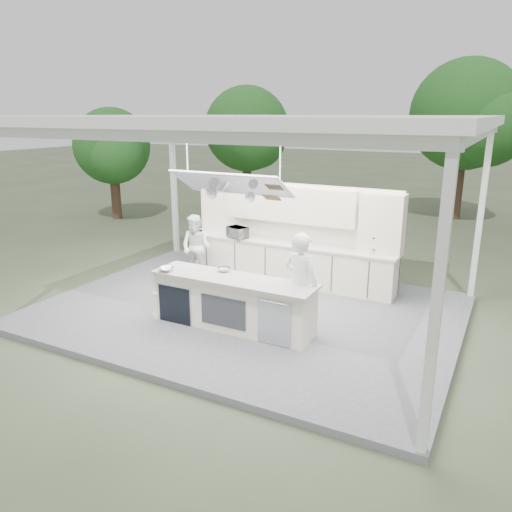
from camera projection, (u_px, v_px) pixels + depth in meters
The scene contains 12 objects.
ground at pixel (248, 314), 10.07m from camera, with size 90.00×90.00×0.00m, color #4D5A3E.
stage_deck at pixel (248, 311), 10.05m from camera, with size 8.00×6.00×0.12m, color slate.
tent at pixel (246, 124), 9.03m from camera, with size 8.20×6.20×3.86m.
demo_island at pixel (232, 302), 9.05m from camera, with size 3.10×0.79×0.95m.
back_counter at pixel (287, 262), 11.52m from camera, with size 5.08×0.72×0.95m.
back_wall_unit at pixel (310, 220), 11.23m from camera, with size 5.05×0.48×2.25m.
tree_cluster at pixel (376, 131), 17.54m from camera, with size 19.55×9.40×5.85m.
head_chef at pixel (301, 285), 8.61m from camera, with size 0.68×0.45×1.86m, color white.
sous_chef at pixel (196, 247), 11.66m from camera, with size 0.74×0.58×1.53m, color white.
toaster_oven at pixel (237, 232), 11.72m from camera, with size 0.48×0.32×0.27m, color #B7B9BF.
bowl_large at pixel (166, 269), 9.28m from camera, with size 0.27×0.27×0.07m, color silver.
bowl_small at pixel (224, 269), 9.27m from camera, with size 0.24×0.24×0.08m, color silver.
Camera 1 is at (4.51, -8.19, 3.91)m, focal length 35.00 mm.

